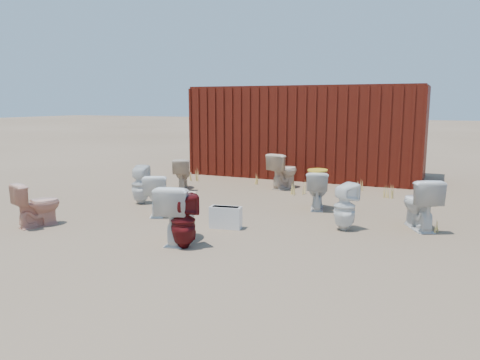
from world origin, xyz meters
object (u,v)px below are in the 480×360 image
at_px(toilet_front_a, 157,194).
at_px(toilet_front_c, 178,213).
at_px(toilet_front_maroon, 183,221).
at_px(shipping_container, 308,131).
at_px(toilet_back_beige_right, 284,171).
at_px(toilet_back_beige_left, 182,174).
at_px(toilet_back_yellowlid, 317,190).
at_px(toilet_back_a, 140,185).
at_px(toilet_front_pink, 37,204).
at_px(toilet_front_e, 420,203).
at_px(toilet_back_e, 345,207).
at_px(loose_tank, 226,217).

bearing_deg(toilet_front_a, toilet_front_c, 107.98).
bearing_deg(toilet_front_a, toilet_front_maroon, 108.00).
relative_size(toilet_front_a, toilet_front_maroon, 0.98).
height_order(toilet_front_a, toilet_front_c, toilet_front_c).
distance_m(shipping_container, toilet_front_a, 5.80).
bearing_deg(shipping_container, toilet_back_beige_right, -88.64).
relative_size(toilet_back_beige_left, toilet_back_yellowlid, 0.98).
height_order(toilet_back_a, toilet_back_yellowlid, toilet_back_a).
xyz_separation_m(toilet_front_pink, toilet_back_a, (0.50, 2.08, 0.02)).
relative_size(toilet_front_c, toilet_back_a, 1.11).
height_order(shipping_container, toilet_front_a, shipping_container).
bearing_deg(toilet_back_yellowlid, toilet_front_maroon, 57.07).
bearing_deg(toilet_back_a, toilet_front_pink, 60.82).
relative_size(toilet_back_a, toilet_back_beige_left, 1.07).
height_order(toilet_front_maroon, toilet_back_beige_right, toilet_back_beige_right).
relative_size(toilet_front_maroon, toilet_front_e, 0.92).
xyz_separation_m(toilet_front_a, toilet_front_maroon, (1.42, -1.48, 0.01)).
bearing_deg(toilet_back_a, toilet_front_c, 121.31).
distance_m(toilet_front_maroon, toilet_back_beige_right, 4.89).
xyz_separation_m(toilet_front_c, toilet_back_beige_left, (-2.11, 3.63, -0.07)).
relative_size(toilet_front_a, toilet_front_e, 0.90).
distance_m(toilet_front_maroon, toilet_back_e, 2.57).
xyz_separation_m(toilet_front_maroon, toilet_back_yellowlid, (1.06, 3.08, -0.01)).
distance_m(toilet_back_a, toilet_back_yellowlid, 3.44).
bearing_deg(toilet_front_e, toilet_front_c, 8.60).
distance_m(toilet_front_e, toilet_back_yellowlid, 1.97).
height_order(toilet_front_a, loose_tank, toilet_front_a).
distance_m(toilet_front_maroon, loose_tank, 1.17).
distance_m(toilet_front_c, loose_tank, 1.01).
bearing_deg(toilet_front_pink, toilet_back_yellowlid, -121.23).
bearing_deg(shipping_container, toilet_back_e, -68.42).
xyz_separation_m(toilet_front_e, toilet_back_a, (-5.15, -0.24, -0.03)).
bearing_deg(toilet_back_beige_left, toilet_back_yellowlid, 141.63).
bearing_deg(toilet_back_yellowlid, toilet_back_beige_right, -68.79).
bearing_deg(toilet_front_pink, toilet_front_maroon, -160.65).
bearing_deg(toilet_back_yellowlid, toilet_back_a, 2.14).
height_order(toilet_front_a, toilet_front_pink, toilet_front_a).
height_order(toilet_back_beige_left, toilet_back_beige_right, toilet_back_beige_right).
relative_size(shipping_container, toilet_back_e, 8.03).
distance_m(toilet_front_e, toilet_back_beige_right, 4.00).
distance_m(shipping_container, toilet_back_yellowlid, 4.32).
distance_m(toilet_back_a, toilet_back_e, 4.09).
relative_size(toilet_back_yellowlid, loose_tank, 1.45).
xyz_separation_m(toilet_front_maroon, toilet_front_e, (2.90, 2.37, 0.03)).
relative_size(toilet_front_e, loose_tank, 1.63).
xyz_separation_m(shipping_container, loose_tank, (0.35, -5.95, -1.02)).
xyz_separation_m(toilet_back_beige_left, toilet_back_yellowlid, (3.39, -0.78, 0.01)).
bearing_deg(toilet_front_e, toilet_back_a, -23.28).
distance_m(toilet_front_maroon, toilet_back_a, 3.09).
bearing_deg(toilet_back_a, toilet_front_e, 167.11).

